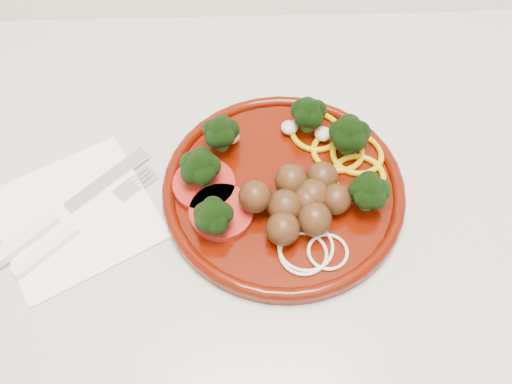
{
  "coord_description": "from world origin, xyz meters",
  "views": [
    {
      "loc": [
        -0.16,
        1.36,
        1.42
      ],
      "look_at": [
        -0.15,
        1.69,
        0.92
      ],
      "focal_mm": 40.0,
      "sensor_mm": 36.0,
      "label": 1
    }
  ],
  "objects_px": {
    "knife": "(51,220)",
    "napkin": "(76,215)",
    "plate": "(285,184)",
    "fork": "(64,237)"
  },
  "relations": [
    {
      "from": "plate",
      "to": "napkin",
      "type": "relative_size",
      "value": 1.71
    },
    {
      "from": "knife",
      "to": "fork",
      "type": "bearing_deg",
      "value": -97.0
    },
    {
      "from": "plate",
      "to": "napkin",
      "type": "distance_m",
      "value": 0.23
    },
    {
      "from": "knife",
      "to": "plate",
      "type": "bearing_deg",
      "value": -37.03
    },
    {
      "from": "knife",
      "to": "napkin",
      "type": "bearing_deg",
      "value": -22.66
    },
    {
      "from": "napkin",
      "to": "knife",
      "type": "distance_m",
      "value": 0.03
    },
    {
      "from": "napkin",
      "to": "knife",
      "type": "bearing_deg",
      "value": -158.25
    },
    {
      "from": "plate",
      "to": "fork",
      "type": "bearing_deg",
      "value": -167.06
    },
    {
      "from": "napkin",
      "to": "fork",
      "type": "height_order",
      "value": "fork"
    },
    {
      "from": "fork",
      "to": "napkin",
      "type": "bearing_deg",
      "value": 33.31
    }
  ]
}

